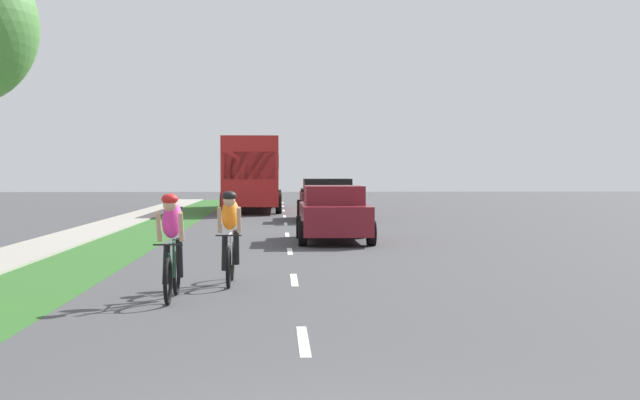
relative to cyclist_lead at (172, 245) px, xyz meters
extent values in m
plane|color=#424244|center=(1.84, 12.39, -0.81)|extent=(120.00, 120.00, 0.00)
cube|color=#2D6026|center=(-2.52, 12.39, -0.81)|extent=(2.03, 70.00, 0.01)
cube|color=#9E998E|center=(-4.37, 12.39, -0.81)|extent=(1.67, 70.00, 0.10)
cube|color=white|center=(1.84, -3.21, -0.81)|extent=(0.12, 1.80, 0.01)
cube|color=white|center=(1.84, 2.39, -0.81)|extent=(0.12, 1.80, 0.01)
cube|color=white|center=(1.84, 7.99, -0.81)|extent=(0.12, 1.80, 0.01)
cube|color=white|center=(1.84, 13.59, -0.81)|extent=(0.12, 1.80, 0.01)
cube|color=white|center=(1.84, 19.19, -0.81)|extent=(0.12, 1.80, 0.01)
cube|color=white|center=(1.84, 24.79, -0.81)|extent=(0.12, 1.80, 0.01)
cube|color=white|center=(1.84, 30.39, -0.81)|extent=(0.12, 1.80, 0.01)
cube|color=white|center=(1.84, 35.99, -0.81)|extent=(0.12, 1.80, 0.01)
cube|color=white|center=(1.84, 41.59, -0.81)|extent=(0.12, 1.80, 0.01)
torus|color=black|center=(0.00, 0.55, -0.47)|extent=(0.06, 0.68, 0.68)
torus|color=black|center=(0.00, -0.49, -0.47)|extent=(0.06, 0.68, 0.68)
cylinder|color=#194C2D|center=(0.00, -0.07, -0.29)|extent=(0.04, 0.59, 0.43)
cylinder|color=#194C2D|center=(0.00, 0.21, -0.19)|extent=(0.04, 0.04, 0.55)
cylinder|color=#194C2D|center=(0.00, -0.02, 0.04)|extent=(0.03, 0.55, 0.03)
cylinder|color=black|center=(0.00, -0.47, 0.05)|extent=(0.42, 0.02, 0.02)
ellipsoid|color=#CC2D8C|center=(0.00, 0.05, 0.37)|extent=(0.30, 0.54, 0.63)
sphere|color=tan|center=(0.00, -0.23, 0.61)|extent=(0.20, 0.20, 0.20)
ellipsoid|color=red|center=(0.00, -0.23, 0.69)|extent=(0.24, 0.28, 0.16)
cylinder|color=tan|center=(-0.16, -0.23, 0.29)|extent=(0.07, 0.26, 0.45)
cylinder|color=tan|center=(0.16, -0.23, 0.29)|extent=(0.07, 0.26, 0.45)
cylinder|color=black|center=(-0.10, 0.13, -0.29)|extent=(0.10, 0.30, 0.60)
cylinder|color=black|center=(0.10, 0.08, -0.19)|extent=(0.10, 0.25, 0.61)
torus|color=black|center=(0.75, 2.35, -0.47)|extent=(0.06, 0.68, 0.68)
torus|color=black|center=(0.75, 1.31, -0.47)|extent=(0.06, 0.68, 0.68)
cylinder|color=silver|center=(0.75, 1.73, -0.29)|extent=(0.04, 0.59, 0.43)
cylinder|color=silver|center=(0.75, 2.01, -0.19)|extent=(0.04, 0.04, 0.55)
cylinder|color=silver|center=(0.75, 1.78, 0.04)|extent=(0.03, 0.55, 0.03)
cylinder|color=black|center=(0.75, 1.33, 0.05)|extent=(0.42, 0.02, 0.02)
ellipsoid|color=orange|center=(0.75, 1.85, 0.37)|extent=(0.30, 0.54, 0.63)
sphere|color=tan|center=(0.75, 1.57, 0.61)|extent=(0.20, 0.20, 0.20)
ellipsoid|color=black|center=(0.75, 1.57, 0.69)|extent=(0.24, 0.28, 0.16)
cylinder|color=tan|center=(0.59, 1.57, 0.29)|extent=(0.07, 0.26, 0.45)
cylinder|color=tan|center=(0.91, 1.57, 0.29)|extent=(0.07, 0.26, 0.45)
cylinder|color=black|center=(0.65, 1.93, -0.29)|extent=(0.10, 0.30, 0.60)
cylinder|color=black|center=(0.85, 1.88, -0.19)|extent=(0.10, 0.25, 0.61)
cube|color=maroon|center=(3.07, 10.85, -0.17)|extent=(1.76, 4.30, 0.76)
cube|color=maroon|center=(3.07, 11.00, 0.45)|extent=(1.55, 2.24, 0.52)
cube|color=#1E2833|center=(3.07, 10.03, 0.43)|extent=(1.44, 0.08, 0.44)
cylinder|color=black|center=(2.19, 9.52, -0.49)|extent=(0.22, 0.64, 0.64)
cylinder|color=black|center=(3.95, 9.52, -0.49)|extent=(0.22, 0.64, 0.64)
cylinder|color=black|center=(2.19, 12.18, -0.49)|extent=(0.22, 0.64, 0.64)
cylinder|color=black|center=(3.95, 12.18, -0.49)|extent=(0.22, 0.64, 0.64)
cube|color=black|center=(3.46, 21.66, -0.09)|extent=(1.96, 5.10, 0.76)
cube|color=black|center=(3.46, 20.90, 0.51)|extent=(1.80, 1.78, 0.64)
cube|color=#1E2833|center=(3.46, 20.18, 0.49)|extent=(1.67, 0.08, 0.52)
cube|color=black|center=(2.55, 22.68, 0.21)|extent=(0.08, 2.80, 0.40)
cube|color=black|center=(4.36, 22.68, 0.21)|extent=(0.08, 2.80, 0.40)
cube|color=black|center=(3.46, 24.17, 0.21)|extent=(1.80, 0.08, 0.40)
cylinder|color=black|center=(2.48, 20.13, -0.43)|extent=(0.26, 0.76, 0.76)
cylinder|color=black|center=(4.44, 20.13, -0.43)|extent=(0.26, 0.76, 0.76)
cylinder|color=black|center=(2.48, 23.19, -0.43)|extent=(0.26, 0.76, 0.76)
cylinder|color=black|center=(4.44, 23.19, -0.43)|extent=(0.26, 0.76, 0.76)
cube|color=red|center=(0.34, 30.93, 1.12)|extent=(2.50, 11.60, 3.10)
cube|color=#1E2833|center=(0.34, 30.93, 1.52)|extent=(2.52, 10.67, 0.64)
cube|color=#1E2833|center=(0.34, 25.16, 1.37)|extent=(2.25, 0.06, 1.20)
cylinder|color=black|center=(-0.91, 27.16, -0.33)|extent=(0.28, 0.96, 0.96)
cylinder|color=black|center=(1.59, 27.16, -0.33)|extent=(0.28, 0.96, 0.96)
cylinder|color=black|center=(-0.91, 34.12, -0.33)|extent=(0.28, 0.96, 0.96)
cylinder|color=black|center=(1.59, 34.12, -0.33)|extent=(0.28, 0.96, 0.96)
camera|label=1|loc=(1.56, -13.03, 1.07)|focal=49.61mm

